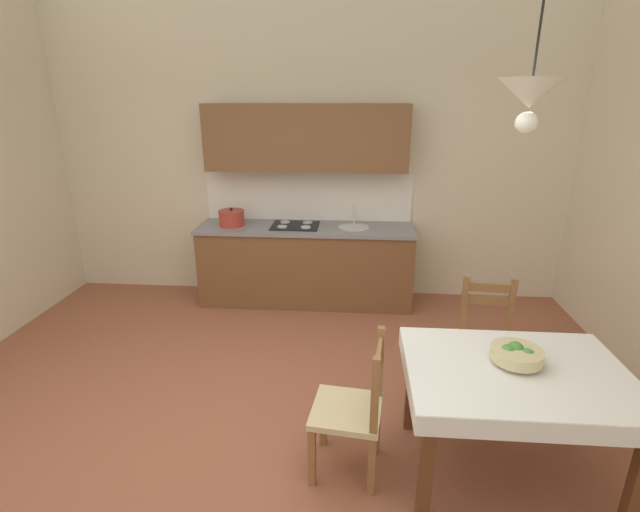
# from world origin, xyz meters

# --- Properties ---
(ground_plane) EXTENTS (6.39, 6.01, 0.10)m
(ground_plane) POSITION_xyz_m (0.00, 0.00, -0.05)
(ground_plane) COLOR #99563D
(wall_back) EXTENTS (6.39, 0.12, 4.28)m
(wall_back) POSITION_xyz_m (0.00, 2.77, 2.14)
(wall_back) COLOR beige
(wall_back) RESTS_ON ground_plane
(kitchen_cabinetry) EXTENTS (2.40, 0.63, 2.20)m
(kitchen_cabinetry) POSITION_xyz_m (-0.02, 2.43, 0.86)
(kitchen_cabinetry) COLOR brown
(kitchen_cabinetry) RESTS_ON ground_plane
(dining_table) EXTENTS (1.29, 0.95, 0.75)m
(dining_table) POSITION_xyz_m (1.50, -0.12, 0.62)
(dining_table) COLOR brown
(dining_table) RESTS_ON ground_plane
(dining_chair_tv_side) EXTENTS (0.47, 0.47, 0.93)m
(dining_chair_tv_side) POSITION_xyz_m (0.55, -0.16, 0.44)
(dining_chair_tv_side) COLOR #D1BC89
(dining_chair_tv_side) RESTS_ON ground_plane
(dining_chair_kitchen_side) EXTENTS (0.46, 0.46, 0.93)m
(dining_chair_kitchen_side) POSITION_xyz_m (1.58, 0.76, 0.44)
(dining_chair_kitchen_side) COLOR #D1BC89
(dining_chair_kitchen_side) RESTS_ON ground_plane
(fruit_bowl) EXTENTS (0.30, 0.30, 0.12)m
(fruit_bowl) POSITION_xyz_m (1.51, -0.05, 0.81)
(fruit_bowl) COLOR beige
(fruit_bowl) RESTS_ON dining_table
(pendant_lamp) EXTENTS (0.32, 0.32, 0.81)m
(pendant_lamp) POSITION_xyz_m (1.36, -0.10, 2.26)
(pendant_lamp) COLOR black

